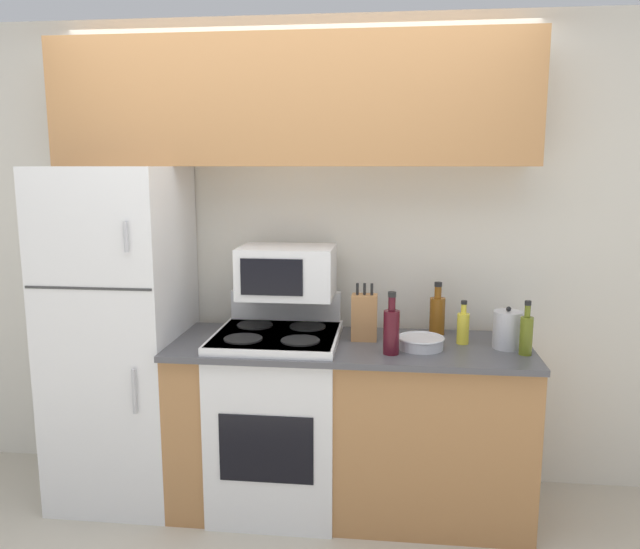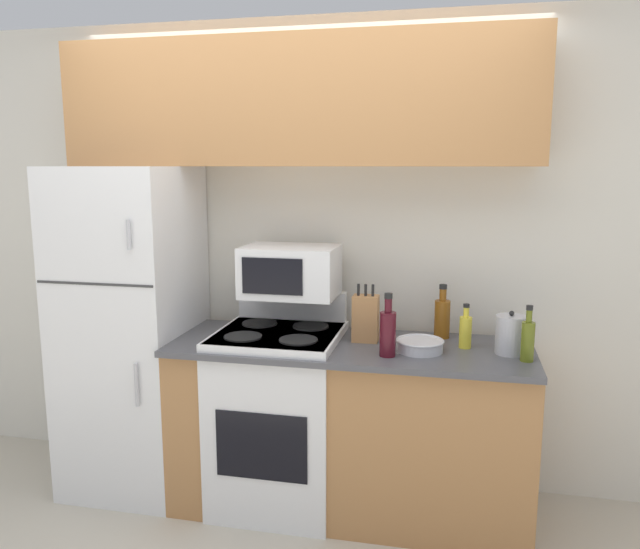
{
  "view_description": "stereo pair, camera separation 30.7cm",
  "coord_description": "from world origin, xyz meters",
  "px_view_note": "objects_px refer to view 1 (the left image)",
  "views": [
    {
      "loc": [
        0.52,
        -2.73,
        1.77
      ],
      "look_at": [
        0.17,
        0.27,
        1.24
      ],
      "focal_mm": 35.0,
      "sensor_mm": 36.0,
      "label": 1
    },
    {
      "loc": [
        0.82,
        -2.68,
        1.77
      ],
      "look_at": [
        0.17,
        0.27,
        1.24
      ],
      "focal_mm": 35.0,
      "sensor_mm": 36.0,
      "label": 2
    }
  ],
  "objects_px": {
    "bottle_wine_red": "(391,330)",
    "knife_block": "(364,317)",
    "refrigerator": "(121,335)",
    "stove": "(278,417)",
    "bottle_cooking_spray": "(463,327)",
    "microwave": "(287,272)",
    "bottle_whiskey": "(437,314)",
    "bottle_olive_oil": "(526,334)",
    "kettle": "(508,330)",
    "bowl": "(421,342)"
  },
  "relations": [
    {
      "from": "stove",
      "to": "bottle_olive_oil",
      "type": "xyz_separation_m",
      "value": [
        1.21,
        -0.1,
        0.51
      ]
    },
    {
      "from": "stove",
      "to": "bottle_whiskey",
      "type": "height_order",
      "value": "bottle_whiskey"
    },
    {
      "from": "bottle_wine_red",
      "to": "bottle_whiskey",
      "type": "relative_size",
      "value": 1.07
    },
    {
      "from": "bottle_wine_red",
      "to": "bottle_whiskey",
      "type": "bearing_deg",
      "value": 57.5
    },
    {
      "from": "knife_block",
      "to": "bottle_whiskey",
      "type": "relative_size",
      "value": 1.06
    },
    {
      "from": "bottle_wine_red",
      "to": "bottle_olive_oil",
      "type": "bearing_deg",
      "value": 5.34
    },
    {
      "from": "microwave",
      "to": "stove",
      "type": "bearing_deg",
      "value": -105.32
    },
    {
      "from": "kettle",
      "to": "bottle_wine_red",
      "type": "bearing_deg",
      "value": -163.97
    },
    {
      "from": "microwave",
      "to": "bottle_cooking_spray",
      "type": "distance_m",
      "value": 0.94
    },
    {
      "from": "refrigerator",
      "to": "knife_block",
      "type": "bearing_deg",
      "value": 1.11
    },
    {
      "from": "bowl",
      "to": "kettle",
      "type": "distance_m",
      "value": 0.43
    },
    {
      "from": "refrigerator",
      "to": "bowl",
      "type": "xyz_separation_m",
      "value": [
        1.57,
        -0.09,
        0.04
      ]
    },
    {
      "from": "stove",
      "to": "bottle_cooking_spray",
      "type": "distance_m",
      "value": 1.06
    },
    {
      "from": "stove",
      "to": "bottle_whiskey",
      "type": "distance_m",
      "value": 0.99
    },
    {
      "from": "bowl",
      "to": "bottle_olive_oil",
      "type": "relative_size",
      "value": 0.89
    },
    {
      "from": "knife_block",
      "to": "bottle_cooking_spray",
      "type": "distance_m",
      "value": 0.49
    },
    {
      "from": "refrigerator",
      "to": "bottle_olive_oil",
      "type": "distance_m",
      "value": 2.06
    },
    {
      "from": "bottle_cooking_spray",
      "to": "kettle",
      "type": "height_order",
      "value": "bottle_cooking_spray"
    },
    {
      "from": "refrigerator",
      "to": "bowl",
      "type": "height_order",
      "value": "refrigerator"
    },
    {
      "from": "microwave",
      "to": "knife_block",
      "type": "height_order",
      "value": "microwave"
    },
    {
      "from": "stove",
      "to": "knife_block",
      "type": "bearing_deg",
      "value": 8.11
    },
    {
      "from": "bottle_wine_red",
      "to": "kettle",
      "type": "height_order",
      "value": "bottle_wine_red"
    },
    {
      "from": "knife_block",
      "to": "bottle_olive_oil",
      "type": "distance_m",
      "value": 0.78
    },
    {
      "from": "stove",
      "to": "bottle_wine_red",
      "type": "height_order",
      "value": "bottle_wine_red"
    },
    {
      "from": "bottle_olive_oil",
      "to": "kettle",
      "type": "distance_m",
      "value": 0.12
    },
    {
      "from": "knife_block",
      "to": "bottle_wine_red",
      "type": "relative_size",
      "value": 0.99
    },
    {
      "from": "knife_block",
      "to": "bottle_cooking_spray",
      "type": "bearing_deg",
      "value": -1.17
    },
    {
      "from": "stove",
      "to": "microwave",
      "type": "xyz_separation_m",
      "value": [
        0.03,
        0.12,
        0.75
      ]
    },
    {
      "from": "refrigerator",
      "to": "bottle_whiskey",
      "type": "relative_size",
      "value": 6.31
    },
    {
      "from": "microwave",
      "to": "bottle_wine_red",
      "type": "bearing_deg",
      "value": -27.76
    },
    {
      "from": "microwave",
      "to": "bowl",
      "type": "relative_size",
      "value": 2.12
    },
    {
      "from": "knife_block",
      "to": "kettle",
      "type": "bearing_deg",
      "value": -5.14
    },
    {
      "from": "microwave",
      "to": "bottle_whiskey",
      "type": "height_order",
      "value": "microwave"
    },
    {
      "from": "bottle_cooking_spray",
      "to": "kettle",
      "type": "xyz_separation_m",
      "value": [
        0.21,
        -0.05,
        0.01
      ]
    },
    {
      "from": "knife_block",
      "to": "stove",
      "type": "bearing_deg",
      "value": -171.89
    },
    {
      "from": "refrigerator",
      "to": "stove",
      "type": "height_order",
      "value": "refrigerator"
    },
    {
      "from": "stove",
      "to": "bottle_olive_oil",
      "type": "height_order",
      "value": "bottle_olive_oil"
    },
    {
      "from": "stove",
      "to": "bottle_wine_red",
      "type": "xyz_separation_m",
      "value": [
        0.58,
        -0.16,
        0.53
      ]
    },
    {
      "from": "refrigerator",
      "to": "bottle_wine_red",
      "type": "height_order",
      "value": "refrigerator"
    },
    {
      "from": "kettle",
      "to": "stove",
      "type": "bearing_deg",
      "value": 179.99
    },
    {
      "from": "bottle_olive_oil",
      "to": "bowl",
      "type": "bearing_deg",
      "value": 174.45
    },
    {
      "from": "bottle_wine_red",
      "to": "knife_block",
      "type": "bearing_deg",
      "value": 121.37
    },
    {
      "from": "bottle_cooking_spray",
      "to": "kettle",
      "type": "distance_m",
      "value": 0.21
    },
    {
      "from": "knife_block",
      "to": "bottle_whiskey",
      "type": "bearing_deg",
      "value": 21.95
    },
    {
      "from": "refrigerator",
      "to": "bottle_wine_red",
      "type": "xyz_separation_m",
      "value": [
        1.42,
        -0.2,
        0.13
      ]
    },
    {
      "from": "stove",
      "to": "bottle_wine_red",
      "type": "bearing_deg",
      "value": -15.63
    },
    {
      "from": "knife_block",
      "to": "bowl",
      "type": "xyz_separation_m",
      "value": [
        0.28,
        -0.12,
        -0.09
      ]
    },
    {
      "from": "bottle_olive_oil",
      "to": "bottle_whiskey",
      "type": "bearing_deg",
      "value": 140.8
    },
    {
      "from": "refrigerator",
      "to": "kettle",
      "type": "bearing_deg",
      "value": -1.1
    },
    {
      "from": "refrigerator",
      "to": "bottle_cooking_spray",
      "type": "distance_m",
      "value": 1.78
    }
  ]
}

